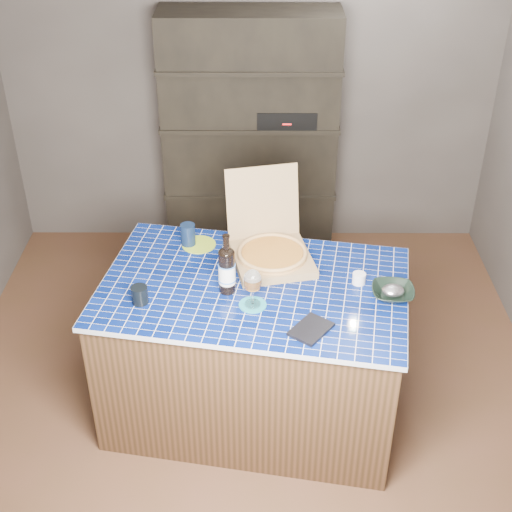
{
  "coord_description": "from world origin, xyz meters",
  "views": [
    {
      "loc": [
        0.06,
        -3.12,
        2.98
      ],
      "look_at": [
        0.05,
        0.0,
        0.93
      ],
      "focal_mm": 50.0,
      "sensor_mm": 36.0,
      "label": 1
    }
  ],
  "objects_px": {
    "kitchen_island": "(254,349)",
    "wine_glass": "(253,281)",
    "mead_bottle": "(227,270)",
    "bowl": "(393,293)",
    "dvd_case": "(311,329)",
    "pizza_box": "(271,250)"
  },
  "relations": [
    {
      "from": "pizza_box",
      "to": "kitchen_island",
      "type": "bearing_deg",
      "value": -124.08
    },
    {
      "from": "kitchen_island",
      "to": "bowl",
      "type": "relative_size",
      "value": 8.03
    },
    {
      "from": "dvd_case",
      "to": "mead_bottle",
      "type": "bearing_deg",
      "value": 179.61
    },
    {
      "from": "mead_bottle",
      "to": "bowl",
      "type": "relative_size",
      "value": 1.56
    },
    {
      "from": "kitchen_island",
      "to": "pizza_box",
      "type": "height_order",
      "value": "pizza_box"
    },
    {
      "from": "wine_glass",
      "to": "bowl",
      "type": "relative_size",
      "value": 0.96
    },
    {
      "from": "kitchen_island",
      "to": "mead_bottle",
      "type": "bearing_deg",
      "value": -148.96
    },
    {
      "from": "kitchen_island",
      "to": "dvd_case",
      "type": "distance_m",
      "value": 0.63
    },
    {
      "from": "kitchen_island",
      "to": "wine_glass",
      "type": "relative_size",
      "value": 8.39
    },
    {
      "from": "dvd_case",
      "to": "kitchen_island",
      "type": "bearing_deg",
      "value": 164.09
    },
    {
      "from": "kitchen_island",
      "to": "mead_bottle",
      "type": "relative_size",
      "value": 5.14
    },
    {
      "from": "dvd_case",
      "to": "wine_glass",
      "type": "bearing_deg",
      "value": -177.63
    },
    {
      "from": "kitchen_island",
      "to": "pizza_box",
      "type": "bearing_deg",
      "value": 78.36
    },
    {
      "from": "pizza_box",
      "to": "wine_glass",
      "type": "distance_m",
      "value": 0.42
    },
    {
      "from": "mead_bottle",
      "to": "dvd_case",
      "type": "xyz_separation_m",
      "value": [
        0.4,
        -0.31,
        -0.12
      ]
    },
    {
      "from": "kitchen_island",
      "to": "wine_glass",
      "type": "height_order",
      "value": "wine_glass"
    },
    {
      "from": "mead_bottle",
      "to": "pizza_box",
      "type": "bearing_deg",
      "value": 51.55
    },
    {
      "from": "wine_glass",
      "to": "pizza_box",
      "type": "bearing_deg",
      "value": 76.59
    },
    {
      "from": "wine_glass",
      "to": "dvd_case",
      "type": "relative_size",
      "value": 1.02
    },
    {
      "from": "pizza_box",
      "to": "dvd_case",
      "type": "distance_m",
      "value": 0.63
    },
    {
      "from": "mead_bottle",
      "to": "bowl",
      "type": "height_order",
      "value": "mead_bottle"
    },
    {
      "from": "wine_glass",
      "to": "dvd_case",
      "type": "xyz_separation_m",
      "value": [
        0.28,
        -0.19,
        -0.14
      ]
    }
  ]
}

